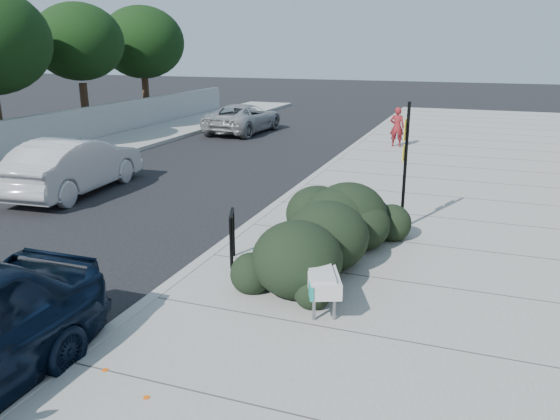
{
  "coord_description": "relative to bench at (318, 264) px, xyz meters",
  "views": [
    {
      "loc": [
        4.7,
        -6.84,
        4.05
      ],
      "look_at": [
        1.24,
        2.63,
        1.0
      ],
      "focal_mm": 35.0,
      "sensor_mm": 36.0,
      "label": 1
    }
  ],
  "objects": [
    {
      "name": "hedge",
      "position": [
        -0.18,
        1.53,
        0.23
      ],
      "size": [
        2.84,
        4.4,
        1.52
      ],
      "primitive_type": "ellipsoid",
      "rotation": [
        0.0,
        0.0,
        -0.21
      ],
      "color": "black",
      "rests_on": "sidewalk_near"
    },
    {
      "name": "curb_near",
      "position": [
        -2.5,
        4.0,
        -0.6
      ],
      "size": [
        0.22,
        50.0,
        0.17
      ],
      "primitive_type": "cube",
      "color": "#9E9E99",
      "rests_on": "ground"
    },
    {
      "name": "bike_rack",
      "position": [
        -1.9,
        0.81,
        0.06
      ],
      "size": [
        0.29,
        0.63,
        0.98
      ],
      "rotation": [
        0.0,
        0.0,
        0.38
      ],
      "color": "black",
      "rests_on": "sidewalk_near"
    },
    {
      "name": "tree_far_f",
      "position": [
        -15.0,
        18.0,
        3.5
      ],
      "size": [
        4.4,
        4.4,
        6.07
      ],
      "color": "#332114",
      "rests_on": "ground"
    },
    {
      "name": "tree_far_e",
      "position": [
        -15.0,
        13.0,
        3.5
      ],
      "size": [
        4.0,
        4.0,
        5.9
      ],
      "color": "#332114",
      "rests_on": "ground"
    },
    {
      "name": "wagon_silver",
      "position": [
        -8.5,
        4.42,
        0.1
      ],
      "size": [
        2.05,
        4.9,
        1.58
      ],
      "primitive_type": "imported",
      "rotation": [
        0.0,
        0.0,
        3.22
      ],
      "color": "silver",
      "rests_on": "ground"
    },
    {
      "name": "curb_far",
      "position": [
        -10.5,
        4.0,
        -0.6
      ],
      "size": [
        0.22,
        50.0,
        0.17
      ],
      "primitive_type": "cube",
      "color": "#9E9E99",
      "rests_on": "ground"
    },
    {
      "name": "sidewalk_near",
      "position": [
        3.1,
        4.0,
        -0.61
      ],
      "size": [
        11.2,
        50.0,
        0.15
      ],
      "primitive_type": "cube",
      "color": "gray",
      "rests_on": "ground"
    },
    {
      "name": "sign_post",
      "position": [
        0.78,
        3.85,
        1.03
      ],
      "size": [
        0.1,
        0.32,
        2.78
      ],
      "rotation": [
        0.0,
        0.0,
        0.04
      ],
      "color": "black",
      "rests_on": "sidewalk_near"
    },
    {
      "name": "ground",
      "position": [
        -2.5,
        -1.0,
        -0.69
      ],
      "size": [
        120.0,
        120.0,
        0.0
      ],
      "primitive_type": "plane",
      "color": "black",
      "rests_on": "ground"
    },
    {
      "name": "bench",
      "position": [
        0.0,
        0.0,
        0.0
      ],
      "size": [
        1.26,
        2.27,
        0.68
      ],
      "rotation": [
        0.0,
        0.0,
        0.39
      ],
      "color": "gray",
      "rests_on": "sidewalk_near"
    },
    {
      "name": "suv_silver",
      "position": [
        -8.5,
        16.37,
        -0.0
      ],
      "size": [
        2.51,
        5.03,
        1.37
      ],
      "primitive_type": "imported",
      "rotation": [
        0.0,
        0.0,
        3.09
      ],
      "color": "#9EA0A3",
      "rests_on": "ground"
    },
    {
      "name": "pedestrian",
      "position": [
        -0.87,
        14.18,
        0.25
      ],
      "size": [
        0.57,
        0.38,
        1.57
      ],
      "primitive_type": "imported",
      "rotation": [
        0.0,
        0.0,
        3.14
      ],
      "color": "maroon",
      "rests_on": "sidewalk_near"
    }
  ]
}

